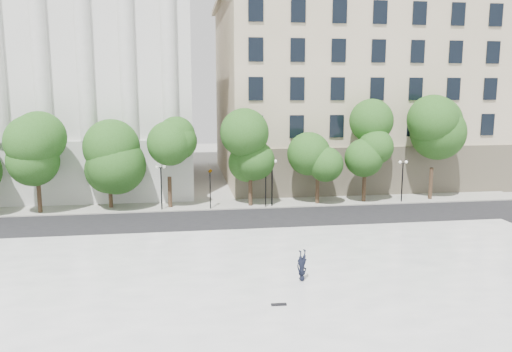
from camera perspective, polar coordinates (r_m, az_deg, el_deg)
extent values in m
plane|color=#A7A69E|center=(23.87, -0.60, -16.31)|extent=(160.00, 160.00, 0.00)
cube|color=white|center=(26.49, -1.49, -13.06)|extent=(44.00, 22.00, 0.45)
cube|color=black|center=(40.74, -4.01, -5.23)|extent=(60.00, 8.00, 0.02)
cube|color=#ABA89D|center=(46.54, -4.57, -3.29)|extent=(60.00, 4.00, 0.12)
cube|color=silver|center=(61.95, -21.90, 10.85)|extent=(30.00, 26.00, 25.00)
cube|color=beige|center=(64.47, 12.64, 9.45)|extent=(36.00, 26.00, 21.00)
cylinder|color=black|center=(44.49, -5.25, -1.68)|extent=(0.10, 0.10, 3.50)
imported|color=black|center=(44.13, -5.30, 0.97)|extent=(0.92, 1.66, 0.66)
cylinder|color=black|center=(45.02, 1.11, -1.50)|extent=(0.10, 0.10, 3.50)
imported|color=black|center=(44.67, 1.12, 1.10)|extent=(0.35, 1.59, 0.64)
imported|color=black|center=(27.28, 5.27, -11.37)|extent=(1.24, 1.81, 0.46)
cube|color=black|center=(24.40, 2.62, -14.45)|extent=(0.74, 0.22, 0.08)
cylinder|color=#382619|center=(46.86, -23.52, -2.19)|extent=(0.36, 0.36, 2.99)
sphere|color=#1F4413|center=(46.26, -23.86, 2.74)|extent=(3.97, 3.97, 3.97)
cylinder|color=#382619|center=(46.76, -16.29, -2.12)|extent=(0.36, 0.36, 2.47)
sphere|color=#1F4413|center=(46.22, -16.48, 1.95)|extent=(4.59, 4.59, 4.59)
cylinder|color=#382619|center=(45.64, -9.81, -1.88)|extent=(0.36, 0.36, 2.89)
sphere|color=#1F4413|center=(45.03, -9.95, 3.00)|extent=(4.05, 4.05, 4.05)
cylinder|color=#382619|center=(45.66, -0.64, -1.82)|extent=(0.36, 0.36, 2.76)
sphere|color=#1F4413|center=(45.07, -0.65, 2.84)|extent=(4.08, 4.08, 4.08)
cylinder|color=#382619|center=(46.93, 7.03, -1.79)|extent=(0.36, 0.36, 2.42)
sphere|color=#1F4413|center=(46.40, 7.11, 2.19)|extent=(3.42, 3.42, 3.42)
cylinder|color=#382619|center=(48.41, 12.25, -1.18)|extent=(0.36, 0.36, 3.10)
sphere|color=#1F4413|center=(47.82, 12.43, 3.78)|extent=(3.97, 3.97, 3.97)
cylinder|color=#382619|center=(51.24, 19.34, -0.86)|extent=(0.36, 0.36, 3.19)
sphere|color=#1F4413|center=(50.67, 19.61, 3.95)|extent=(4.59, 4.59, 4.59)
cylinder|color=black|center=(44.74, -10.76, -1.51)|extent=(0.12, 0.12, 3.86)
cube|color=black|center=(44.41, -10.84, 0.94)|extent=(0.60, 0.06, 0.06)
sphere|color=white|center=(44.41, -11.23, 1.06)|extent=(0.28, 0.28, 0.28)
sphere|color=white|center=(44.38, -10.46, 1.07)|extent=(0.28, 0.28, 0.28)
cylinder|color=black|center=(45.36, 1.84, -1.01)|extent=(0.12, 0.12, 4.14)
cube|color=black|center=(45.02, 1.86, 1.58)|extent=(0.60, 0.06, 0.06)
sphere|color=white|center=(44.95, 1.48, 1.70)|extent=(0.28, 0.28, 0.28)
sphere|color=white|center=(45.06, 2.23, 1.72)|extent=(0.28, 0.28, 0.28)
cylinder|color=black|center=(49.13, 16.36, -0.77)|extent=(0.12, 0.12, 3.81)
cube|color=black|center=(48.83, 16.47, 1.43)|extent=(0.60, 0.06, 0.06)
sphere|color=white|center=(48.69, 16.15, 1.54)|extent=(0.28, 0.28, 0.28)
sphere|color=white|center=(48.95, 16.79, 1.55)|extent=(0.28, 0.28, 0.28)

